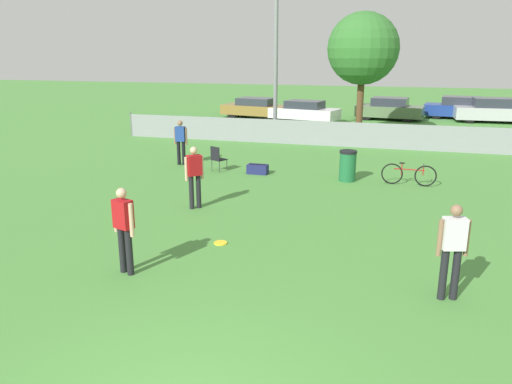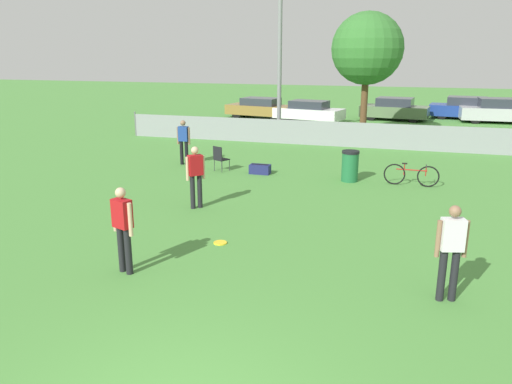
% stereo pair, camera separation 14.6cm
% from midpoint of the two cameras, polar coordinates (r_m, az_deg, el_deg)
% --- Properties ---
extents(fence_backline, '(21.58, 0.07, 1.21)m').
position_cam_midpoint_polar(fence_backline, '(22.56, 11.12, 6.43)').
color(fence_backline, gray).
rests_on(fence_backline, ground_plane).
extents(light_pole, '(0.90, 0.36, 8.65)m').
position_cam_midpoint_polar(light_pole, '(24.27, 2.94, 18.08)').
color(light_pole, gray).
rests_on(light_pole, ground_plane).
extents(tree_near_pole, '(3.33, 3.33, 5.90)m').
position_cam_midpoint_polar(tree_near_pole, '(24.58, 12.77, 15.66)').
color(tree_near_pole, brown).
rests_on(tree_near_pole, ground_plane).
extents(player_defender_red, '(0.42, 0.42, 1.68)m').
position_cam_midpoint_polar(player_defender_red, '(13.34, -6.61, 2.14)').
color(player_defender_red, black).
rests_on(player_defender_red, ground_plane).
extents(player_thrower_red, '(0.50, 0.34, 1.68)m').
position_cam_midpoint_polar(player_thrower_red, '(9.62, -14.55, -3.64)').
color(player_thrower_red, black).
rests_on(player_thrower_red, ground_plane).
extents(player_receiver_white, '(0.51, 0.31, 1.68)m').
position_cam_midpoint_polar(player_receiver_white, '(8.91, 21.84, -5.87)').
color(player_receiver_white, black).
rests_on(player_receiver_white, ground_plane).
extents(spectator_in_blue, '(0.51, 0.24, 1.66)m').
position_cam_midpoint_polar(spectator_in_blue, '(18.76, -8.05, 5.95)').
color(spectator_in_blue, black).
rests_on(spectator_in_blue, ground_plane).
extents(frisbee_disc, '(0.30, 0.30, 0.03)m').
position_cam_midpoint_polar(frisbee_disc, '(11.08, -3.73, -5.80)').
color(frisbee_disc, yellow).
rests_on(frisbee_disc, ground_plane).
extents(folding_chair_sideline, '(0.57, 0.57, 0.89)m').
position_cam_midpoint_polar(folding_chair_sideline, '(17.63, -3.90, 3.98)').
color(folding_chair_sideline, '#333338').
rests_on(folding_chair_sideline, ground_plane).
extents(bicycle_sideline, '(1.69, 0.44, 0.72)m').
position_cam_midpoint_polar(bicycle_sideline, '(16.43, 17.57, 1.87)').
color(bicycle_sideline, black).
rests_on(bicycle_sideline, ground_plane).
extents(trash_bin, '(0.56, 0.56, 1.01)m').
position_cam_midpoint_polar(trash_bin, '(16.50, 10.94, 2.94)').
color(trash_bin, '#1E6638').
rests_on(trash_bin, ground_plane).
extents(gear_bag_sideline, '(0.70, 0.39, 0.34)m').
position_cam_midpoint_polar(gear_bag_sideline, '(17.29, 0.70, 2.63)').
color(gear_bag_sideline, navy).
rests_on(gear_bag_sideline, ground_plane).
extents(parked_car_tan, '(4.53, 2.45, 1.28)m').
position_cam_midpoint_polar(parked_car_tan, '(32.22, 0.67, 9.59)').
color(parked_car_tan, black).
rests_on(parked_car_tan, ground_plane).
extents(parked_car_white, '(4.37, 2.44, 1.26)m').
position_cam_midpoint_polar(parked_car_white, '(30.68, 6.20, 9.16)').
color(parked_car_white, black).
rests_on(parked_car_white, ground_plane).
extents(parked_car_olive, '(4.25, 2.34, 1.37)m').
position_cam_midpoint_polar(parked_car_olive, '(32.43, 15.67, 9.11)').
color(parked_car_olive, black).
rests_on(parked_car_olive, ground_plane).
extents(parked_car_blue, '(4.56, 2.37, 1.38)m').
position_cam_midpoint_polar(parked_car_blue, '(34.42, 23.03, 8.80)').
color(parked_car_blue, black).
rests_on(parked_car_blue, ground_plane).
extents(parked_car_silver, '(4.28, 1.94, 1.45)m').
position_cam_midpoint_polar(parked_car_silver, '(33.31, 26.03, 8.32)').
color(parked_car_silver, black).
rests_on(parked_car_silver, ground_plane).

